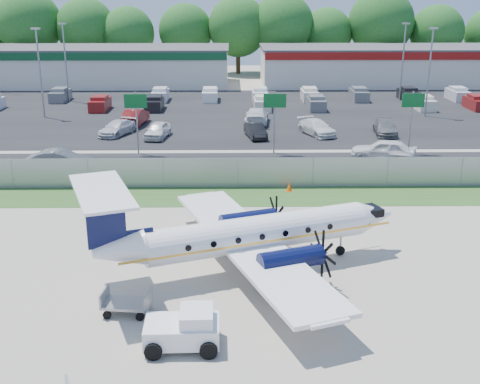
{
  "coord_description": "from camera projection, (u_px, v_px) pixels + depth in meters",
  "views": [
    {
      "loc": [
        -0.44,
        -24.43,
        12.41
      ],
      "look_at": [
        0.0,
        6.0,
        2.3
      ],
      "focal_mm": 45.0,
      "sensor_mm": 36.0,
      "label": 1
    }
  ],
  "objects": [
    {
      "name": "parked_car_e",
      "position": [
        385.0,
        135.0,
        55.33
      ],
      "size": [
        2.36,
        4.77,
        1.33
      ],
      "primitive_type": "imported",
      "rotation": [
        0.0,
        0.0,
        -0.11
      ],
      "color": "#595B5E",
      "rests_on": "ground"
    },
    {
      "name": "parked_car_g",
      "position": [
        257.0,
        123.0,
        60.0
      ],
      "size": [
        2.72,
        5.64,
        1.59
      ],
      "primitive_type": "imported",
      "rotation": [
        0.0,
        0.0,
        3.05
      ],
      "color": "silver",
      "rests_on": "ground"
    },
    {
      "name": "parked_car_d",
      "position": [
        316.0,
        135.0,
        55.19
      ],
      "size": [
        3.54,
        5.13,
        1.38
      ],
      "primitive_type": "imported",
      "rotation": [
        0.0,
        0.0,
        0.37
      ],
      "color": "silver",
      "rests_on": "ground"
    },
    {
      "name": "cone_starboard_wing",
      "position": [
        289.0,
        187.0,
        39.46
      ],
      "size": [
        0.42,
        0.42,
        0.59
      ],
      "color": "#FF5408",
      "rests_on": "ground"
    },
    {
      "name": "pushback_tug",
      "position": [
        185.0,
        329.0,
        22.02
      ],
      "size": [
        2.77,
        2.0,
        1.47
      ],
      "color": "white",
      "rests_on": "ground"
    },
    {
      "name": "sign_mid",
      "position": [
        275.0,
        109.0,
        47.74
      ],
      "size": [
        1.8,
        0.26,
        5.0
      ],
      "color": "gray",
      "rests_on": "ground"
    },
    {
      "name": "parked_car_c",
      "position": [
        255.0,
        138.0,
        54.13
      ],
      "size": [
        2.11,
        4.18,
        1.32
      ],
      "primitive_type": "imported",
      "rotation": [
        0.0,
        0.0,
        0.19
      ],
      "color": "black",
      "rests_on": "ground"
    },
    {
      "name": "road_car_west",
      "position": [
        62.0,
        171.0,
        43.93
      ],
      "size": [
        4.83,
        1.8,
        1.58
      ],
      "primitive_type": "imported",
      "rotation": [
        0.0,
        0.0,
        1.54
      ],
      "color": "#595B5E",
      "rests_on": "ground"
    },
    {
      "name": "grass_verge",
      "position": [
        239.0,
        196.0,
        38.48
      ],
      "size": [
        170.0,
        4.0,
        0.02
      ],
      "primitive_type": "cube",
      "color": "#2D561E",
      "rests_on": "ground"
    },
    {
      "name": "sign_left",
      "position": [
        136.0,
        110.0,
        47.59
      ],
      "size": [
        1.8,
        0.26,
        5.0
      ],
      "color": "gray",
      "rests_on": "ground"
    },
    {
      "name": "baggage_cart_near",
      "position": [
        127.0,
        303.0,
        24.34
      ],
      "size": [
        2.06,
        1.38,
        1.01
      ],
      "color": "gray",
      "rests_on": "ground"
    },
    {
      "name": "access_road",
      "position": [
        237.0,
        166.0,
        45.13
      ],
      "size": [
        170.0,
        8.0,
        0.02
      ],
      "primitive_type": "cube",
      "color": "black",
      "rests_on": "ground"
    },
    {
      "name": "perimeter_fence",
      "position": [
        238.0,
        173.0,
        40.07
      ],
      "size": [
        120.0,
        0.06,
        1.99
      ],
      "color": "gray",
      "rests_on": "ground"
    },
    {
      "name": "ground",
      "position": [
        242.0,
        282.0,
        27.1
      ],
      "size": [
        170.0,
        170.0,
        0.0
      ],
      "primitive_type": "plane",
      "color": "#AFA594",
      "rests_on": "ground"
    },
    {
      "name": "building_west",
      "position": [
        64.0,
        66.0,
        84.76
      ],
      "size": [
        46.4,
        12.4,
        5.24
      ],
      "color": "silver",
      "rests_on": "ground"
    },
    {
      "name": "road_car_mid",
      "position": [
        383.0,
        161.0,
        46.72
      ],
      "size": [
        5.35,
        3.47,
        1.69
      ],
      "primitive_type": "imported",
      "rotation": [
        0.0,
        0.0,
        -1.89
      ],
      "color": "silver",
      "rests_on": "ground"
    },
    {
      "name": "parking_lot",
      "position": [
        235.0,
        113.0,
        65.05
      ],
      "size": [
        170.0,
        32.0,
        0.02
      ],
      "primitive_type": "cube",
      "color": "black",
      "rests_on": "ground"
    },
    {
      "name": "aircraft",
      "position": [
        251.0,
        234.0,
        27.7
      ],
      "size": [
        15.47,
        15.06,
        4.76
      ],
      "color": "white",
      "rests_on": "ground"
    },
    {
      "name": "light_pole_ne",
      "position": [
        430.0,
        66.0,
        61.79
      ],
      "size": [
        0.9,
        0.35,
        9.09
      ],
      "color": "gray",
      "rests_on": "ground"
    },
    {
      "name": "sign_right",
      "position": [
        412.0,
        109.0,
        47.89
      ],
      "size": [
        1.8,
        0.26,
        5.0
      ],
      "color": "gray",
      "rests_on": "ground"
    },
    {
      "name": "parked_car_a",
      "position": [
        118.0,
        135.0,
        55.13
      ],
      "size": [
        3.39,
        4.89,
        1.31
      ],
      "primitive_type": "imported",
      "rotation": [
        0.0,
        0.0,
        -0.38
      ],
      "color": "silver",
      "rests_on": "ground"
    },
    {
      "name": "light_pole_sw",
      "position": [
        65.0,
        57.0,
        70.73
      ],
      "size": [
        0.9,
        0.35,
        9.09
      ],
      "color": "gray",
      "rests_on": "ground"
    },
    {
      "name": "far_parking_rows",
      "position": [
        235.0,
        105.0,
        69.8
      ],
      "size": [
        56.0,
        10.0,
        1.6
      ],
      "primitive_type": null,
      "color": "gray",
      "rests_on": "ground"
    },
    {
      "name": "light_pole_se",
      "position": [
        403.0,
        56.0,
        71.27
      ],
      "size": [
        0.9,
        0.35,
        9.09
      ],
      "color": "gray",
      "rests_on": "ground"
    },
    {
      "name": "light_pole_nw",
      "position": [
        40.0,
        67.0,
        61.24
      ],
      "size": [
        0.9,
        0.35,
        9.09
      ],
      "color": "gray",
      "rests_on": "ground"
    },
    {
      "name": "parked_car_f",
      "position": [
        136.0,
        125.0,
        59.4
      ],
      "size": [
        2.23,
        4.98,
        1.59
      ],
      "primitive_type": "imported",
      "rotation": [
        0.0,
        0.0,
        3.02
      ],
      "color": "maroon",
      "rests_on": "ground"
    },
    {
      "name": "parked_car_b",
      "position": [
        158.0,
        138.0,
        54.03
      ],
      "size": [
        2.34,
        4.41,
        1.43
      ],
      "primitive_type": "imported",
      "rotation": [
        0.0,
        0.0,
        -0.16
      ],
      "color": "silver",
      "rests_on": "ground"
    },
    {
      "name": "building_east",
      "position": [
        417.0,
        65.0,
        85.44
      ],
      "size": [
        44.4,
        12.4,
        5.24
      ],
      "color": "silver",
      "rests_on": "ground"
    },
    {
      "name": "tree_line",
      "position": [
        234.0,
        73.0,
        97.32
      ],
      "size": [
        112.0,
        6.0,
        14.0
      ],
      "primitive_type": null,
      "color": "#1C591A",
      "rests_on": "ground"
    },
    {
      "name": "cone_port_wing",
      "position": [
        205.0,
        320.0,
        23.52
      ],
      "size": [
        0.35,
        0.35,
        0.5
      ],
      "color": "#FF5408",
      "rests_on": "ground"
    }
  ]
}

